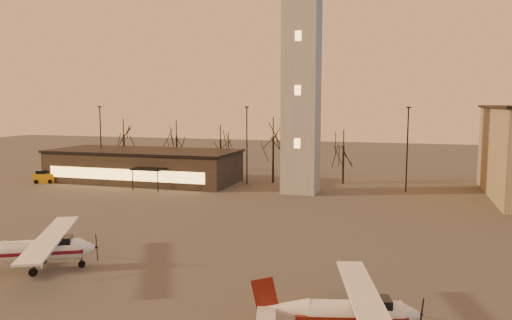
{
  "coord_description": "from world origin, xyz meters",
  "views": [
    {
      "loc": [
        12.13,
        -27.46,
        10.55
      ],
      "look_at": [
        -0.3,
        13.0,
        5.72
      ],
      "focal_mm": 35.0,
      "sensor_mm": 36.0,
      "label": 1
    }
  ],
  "objects_px": {
    "control_tower": "(302,53)",
    "cessna_rear": "(45,253)",
    "terminal": "(144,166)",
    "cessna_front": "(357,317)",
    "service_cart": "(45,178)"
  },
  "relations": [
    {
      "from": "control_tower",
      "to": "cessna_rear",
      "type": "distance_m",
      "value": 36.72
    },
    {
      "from": "terminal",
      "to": "cessna_front",
      "type": "relative_size",
      "value": 2.51
    },
    {
      "from": "terminal",
      "to": "cessna_rear",
      "type": "xyz_separation_m",
      "value": [
        12.23,
        -33.92,
        -1.1
      ]
    },
    {
      "from": "control_tower",
      "to": "terminal",
      "type": "height_order",
      "value": "control_tower"
    },
    {
      "from": "terminal",
      "to": "service_cart",
      "type": "height_order",
      "value": "terminal"
    },
    {
      "from": "cessna_front",
      "to": "cessna_rear",
      "type": "distance_m",
      "value": 20.26
    },
    {
      "from": "terminal",
      "to": "cessna_front",
      "type": "distance_m",
      "value": 49.47
    },
    {
      "from": "control_tower",
      "to": "service_cart",
      "type": "relative_size",
      "value": 10.81
    },
    {
      "from": "control_tower",
      "to": "terminal",
      "type": "relative_size",
      "value": 1.28
    },
    {
      "from": "cessna_front",
      "to": "service_cart",
      "type": "relative_size",
      "value": 3.36
    },
    {
      "from": "cessna_rear",
      "to": "service_cart",
      "type": "distance_m",
      "value": 37.76
    },
    {
      "from": "terminal",
      "to": "service_cart",
      "type": "bearing_deg",
      "value": -157.48
    },
    {
      "from": "control_tower",
      "to": "terminal",
      "type": "bearing_deg",
      "value": 174.85
    },
    {
      "from": "terminal",
      "to": "service_cart",
      "type": "distance_m",
      "value": 13.14
    },
    {
      "from": "control_tower",
      "to": "terminal",
      "type": "distance_m",
      "value": 26.24
    }
  ]
}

